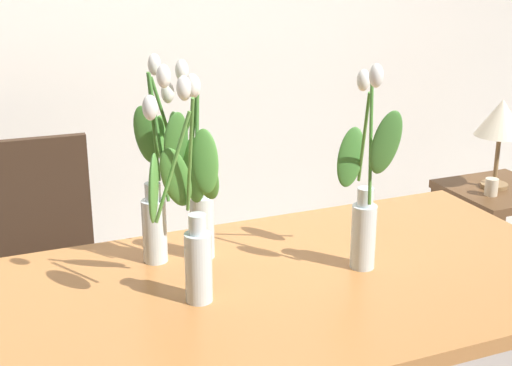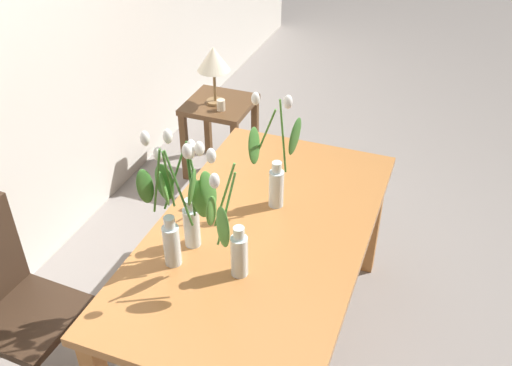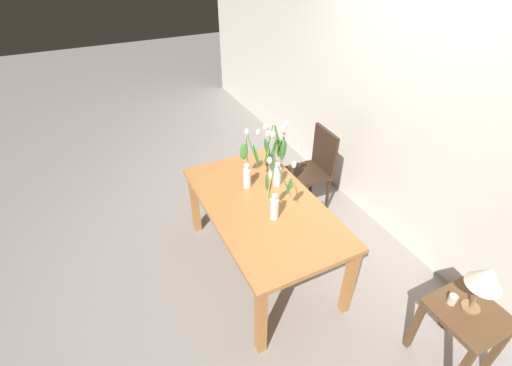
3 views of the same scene
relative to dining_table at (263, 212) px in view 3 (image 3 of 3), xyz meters
The scene contains 11 objects.
ground_plane 0.65m from the dining_table, ahead, with size 18.00×18.00×0.00m, color gray.
room_wall_rear 1.61m from the dining_table, 90.00° to the left, with size 9.00×0.10×2.70m, color silver.
dining_table is the anchor object (origin of this frame).
tulip_vase_0 0.43m from the dining_table, 133.18° to the left, with size 0.17×0.23×0.54m.
tulip_vase_1 0.34m from the dining_table, ahead, with size 0.12×0.25×0.57m.
tulip_vase_2 0.50m from the dining_table, 137.54° to the left, with size 0.15×0.24×0.57m.
tulip_vase_3 0.40m from the dining_table, behind, with size 0.17×0.16×0.55m.
dining_chair 1.09m from the dining_table, 121.32° to the left, with size 0.42×0.42×0.93m.
side_table 1.64m from the dining_table, 30.35° to the left, with size 0.44×0.44×0.55m.
table_lamp 1.63m from the dining_table, 31.28° to the left, with size 0.22×0.22×0.40m.
pillar_candle 1.51m from the dining_table, 30.35° to the left, with size 0.06×0.06×0.07m, color beige.
Camera 3 is at (2.04, -1.07, 2.60)m, focal length 24.86 mm.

